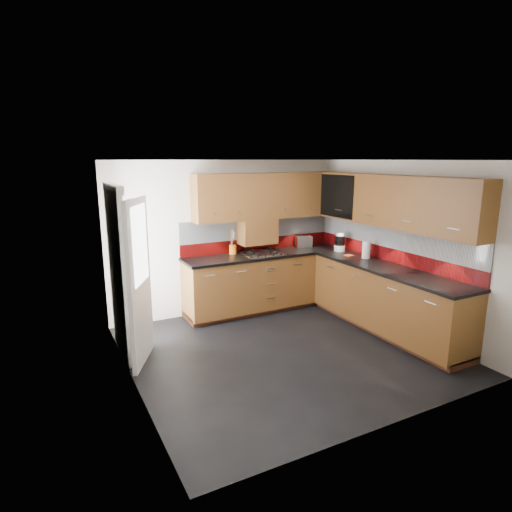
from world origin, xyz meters
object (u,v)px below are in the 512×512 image
gas_hob (262,253)px  utensil_pot (233,248)px  food_processor (340,243)px  toaster (304,242)px

gas_hob → utensil_pot: size_ratio=1.47×
utensil_pot → food_processor: (1.64, -0.61, 0.04)m
toaster → food_processor: food_processor is taller
utensil_pot → toaster: 1.30m
toaster → food_processor: (0.34, -0.55, 0.04)m
gas_hob → toaster: bearing=10.5°
food_processor → utensil_pot: bearing=159.6°
gas_hob → food_processor: food_processor is taller
gas_hob → toaster: size_ratio=2.01×
food_processor → toaster: bearing=121.2°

